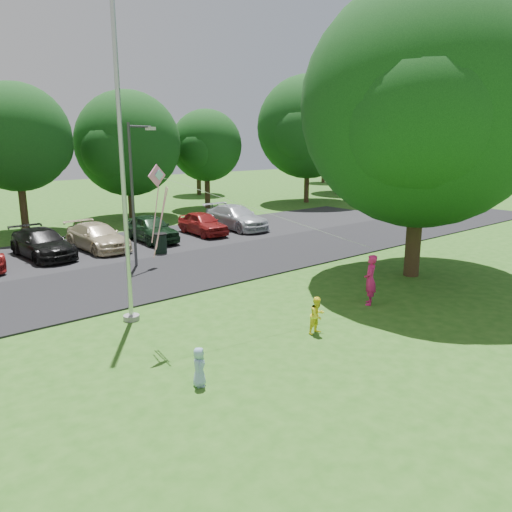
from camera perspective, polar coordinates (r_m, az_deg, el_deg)
ground at (r=14.48m, az=7.95°, el=-9.46°), size 120.00×120.00×0.00m
park_road at (r=21.20m, az=-10.35°, el=-2.05°), size 60.00×6.00×0.06m
parking_strip at (r=26.91m, az=-17.26°, el=0.83°), size 42.00×7.00×0.06m
flagpole at (r=15.37m, az=-14.91°, el=7.63°), size 0.50×0.50×10.00m
street_lamp at (r=22.36m, az=-13.61°, el=8.24°), size 1.65×0.83×6.21m
trash_can at (r=24.92m, az=-10.87°, el=1.39°), size 0.65×0.65×1.03m
big_tree at (r=20.96m, az=18.60°, el=15.36°), size 9.96×9.46×11.54m
tree_row at (r=35.06m, az=-21.21°, el=12.68°), size 64.35×11.94×10.88m
horizon_trees at (r=45.01m, az=-22.16°, el=10.75°), size 77.46×7.20×7.02m
parked_cars at (r=26.65m, az=-17.14°, el=2.32°), size 19.86×5.30×1.47m
woman at (r=17.44m, az=12.92°, el=-2.67°), size 0.76×0.72×1.74m
child_yellow at (r=14.70m, az=7.02°, el=-6.74°), size 0.56×0.44×1.11m
child_blue at (r=11.77m, az=-6.52°, el=-12.48°), size 0.49×0.55×0.94m
kite at (r=13.56m, az=-10.27°, el=6.94°), size 7.30×2.01×2.94m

